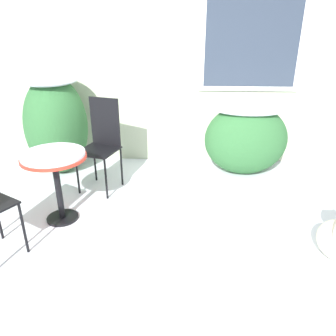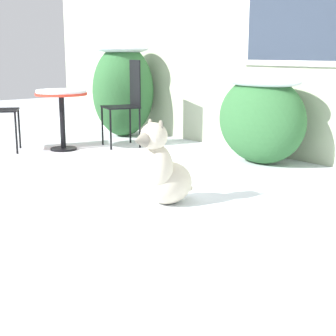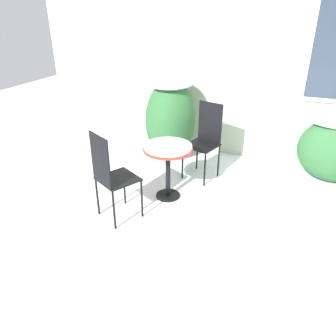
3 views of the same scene
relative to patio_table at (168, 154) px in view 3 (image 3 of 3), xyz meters
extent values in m
plane|color=silver|center=(1.09, -0.49, -0.61)|extent=(16.00, 16.00, 0.00)
cube|color=#B2BC9E|center=(1.09, 1.71, 1.06)|extent=(8.00, 0.06, 3.33)
ellipsoid|color=#2D6033|center=(-0.42, 1.20, 0.03)|extent=(0.78, 0.90, 1.28)
ellipsoid|color=silver|center=(-0.42, 1.20, 0.61)|extent=(0.67, 0.76, 0.12)
cylinder|color=black|center=(0.00, 0.00, -0.60)|extent=(0.32, 0.32, 0.03)
cylinder|color=black|center=(0.00, 0.00, -0.26)|extent=(0.06, 0.06, 0.65)
cylinder|color=red|center=(0.00, 0.00, 0.07)|extent=(0.62, 0.62, 0.03)
cylinder|color=silver|center=(0.00, 0.00, 0.11)|extent=(0.60, 0.60, 0.03)
cube|color=black|center=(0.25, 0.69, -0.11)|extent=(0.52, 0.52, 0.02)
cube|color=black|center=(0.31, 0.88, 0.19)|extent=(0.37, 0.13, 0.57)
cylinder|color=black|center=(0.01, 0.57, -0.36)|extent=(0.02, 0.02, 0.49)
cylinder|color=black|center=(0.37, 0.45, -0.36)|extent=(0.02, 0.02, 0.49)
cylinder|color=black|center=(0.12, 0.93, -0.36)|extent=(0.02, 0.02, 0.49)
cylinder|color=black|center=(0.48, 0.81, -0.36)|extent=(0.02, 0.02, 0.49)
cube|color=black|center=(-0.38, -0.62, -0.11)|extent=(0.57, 0.57, 0.02)
cube|color=black|center=(-0.48, -0.79, 0.19)|extent=(0.34, 0.20, 0.57)
cylinder|color=black|center=(-0.12, -0.55, -0.36)|extent=(0.02, 0.02, 0.49)
cylinder|color=black|center=(-0.45, -0.36, -0.36)|extent=(0.02, 0.02, 0.49)
cylinder|color=black|center=(-0.31, -0.88, -0.36)|extent=(0.02, 0.02, 0.49)
cylinder|color=black|center=(-0.64, -0.69, -0.36)|extent=(0.02, 0.02, 0.49)
camera|label=1|loc=(1.23, -2.85, 1.24)|focal=35.00mm
camera|label=2|loc=(5.61, -3.01, 0.57)|focal=55.00mm
camera|label=3|loc=(1.34, -3.50, 1.67)|focal=35.00mm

